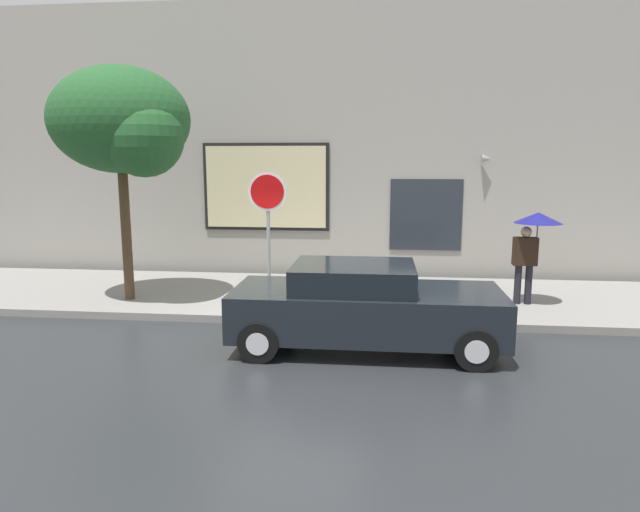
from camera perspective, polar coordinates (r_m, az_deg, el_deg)
The scene contains 8 objects.
ground_plane at distance 9.62m, azimuth -2.94°, elevation -8.87°, with size 60.00×60.00×0.00m, color #282B2D.
sidewalk at distance 12.45m, azimuth -0.76°, elevation -4.14°, with size 20.00×4.00×0.15m, color gray.
building_facade at distance 14.57m, azimuth 0.37°, elevation 11.42°, with size 20.00×0.67×7.00m.
parked_car at distance 9.17m, azimuth 4.57°, elevation -5.20°, with size 4.36×1.85×1.41m.
fire_hydrant at distance 11.25m, azimuth 7.68°, elevation -3.42°, with size 0.30×0.44×0.76m.
pedestrian_with_umbrella at distance 12.02m, azimuth 21.01°, elevation 2.28°, with size 0.94×0.94×1.89m.
street_tree at distance 12.15m, azimuth -19.40°, elevation 12.63°, with size 2.86×2.44×4.80m.
stop_sign at distance 11.01m, azimuth -5.36°, elevation 4.44°, with size 0.76×0.10×2.70m.
Camera 1 is at (1.46, -8.99, 3.09)m, focal length 31.27 mm.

